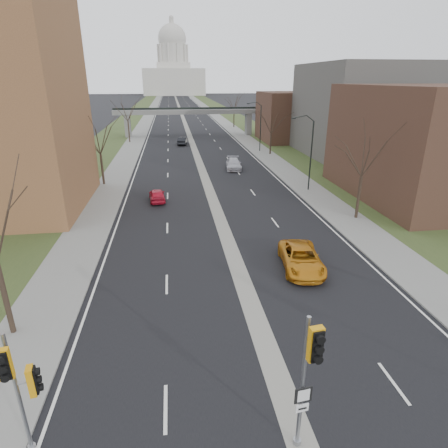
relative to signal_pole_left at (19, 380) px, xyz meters
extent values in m
plane|color=black|center=(9.58, -0.71, -3.33)|extent=(700.00, 700.00, 0.00)
cube|color=black|center=(9.58, 149.29, -3.33)|extent=(20.00, 600.00, 0.01)
cube|color=gray|center=(9.58, 149.29, -3.33)|extent=(1.20, 600.00, 0.02)
cube|color=gray|center=(21.58, 149.29, -3.27)|extent=(4.00, 600.00, 0.12)
cube|color=gray|center=(-2.42, 149.29, -3.27)|extent=(4.00, 600.00, 0.12)
cube|color=#2D3E1D|center=(27.58, 149.29, -3.28)|extent=(8.00, 600.00, 0.10)
cube|color=#2D3E1D|center=(-8.42, 149.29, -3.28)|extent=(8.00, 600.00, 0.10)
cube|color=#503125|center=(33.58, 27.29, 2.67)|extent=(16.00, 20.00, 12.00)
cube|color=#51504A|center=(37.58, 51.29, 4.17)|extent=(18.00, 22.00, 15.00)
cube|color=#503125|center=(31.58, 69.29, 1.67)|extent=(14.00, 14.00, 10.00)
cube|color=slate|center=(-4.42, 79.29, -0.83)|extent=(1.20, 2.50, 5.00)
cube|color=slate|center=(23.58, 79.29, -0.83)|extent=(1.20, 2.50, 5.00)
cube|color=slate|center=(9.58, 79.29, 2.17)|extent=(34.00, 3.00, 1.00)
cube|color=black|center=(9.58, 79.29, 2.87)|extent=(34.00, 0.15, 0.50)
cube|color=beige|center=(9.58, 319.29, 6.67)|extent=(48.00, 42.00, 20.00)
cube|color=beige|center=(9.58, 319.29, 18.67)|extent=(26.00, 26.00, 5.00)
cylinder|color=beige|center=(9.58, 319.29, 27.67)|extent=(22.00, 22.00, 14.00)
sphere|color=beige|center=(9.58, 319.29, 38.67)|extent=(22.00, 22.00, 22.00)
cylinder|color=beige|center=(9.58, 319.29, 50.17)|extent=(3.60, 3.60, 4.50)
cylinder|color=black|center=(21.38, 31.29, 0.79)|extent=(0.16, 0.16, 8.00)
cube|color=black|center=(19.08, 31.29, 5.14)|extent=(0.45, 0.18, 0.14)
cylinder|color=black|center=(21.38, 57.29, 0.79)|extent=(0.16, 0.16, 8.00)
cube|color=black|center=(19.08, 57.29, 5.14)|extent=(0.45, 0.18, 0.14)
cylinder|color=#382B21|center=(-3.42, 7.29, -1.21)|extent=(0.28, 0.28, 4.00)
cylinder|color=#382B21|center=(-3.42, 37.29, -1.34)|extent=(0.28, 0.28, 3.75)
cylinder|color=#382B21|center=(-3.42, 71.29, -1.09)|extent=(0.28, 0.28, 4.25)
cylinder|color=#382B21|center=(22.58, 21.29, -1.21)|extent=(0.28, 0.28, 4.00)
cylinder|color=#382B21|center=(22.58, 54.29, -1.46)|extent=(0.28, 0.28, 3.50)
cylinder|color=#382B21|center=(22.58, 94.29, -1.09)|extent=(0.28, 0.28, 4.25)
cylinder|color=gray|center=(-0.22, 0.15, -0.79)|extent=(0.14, 0.14, 5.09)
cylinder|color=gray|center=(-0.22, 0.15, -3.24)|extent=(0.27, 0.27, 0.20)
cube|color=orange|center=(-0.13, -0.33, 0.98)|extent=(0.48, 0.46, 1.13)
cube|color=orange|center=(0.26, 0.24, -0.30)|extent=(0.46, 0.48, 1.13)
cylinder|color=gray|center=(9.41, -0.95, -0.55)|extent=(0.15, 0.15, 5.58)
cylinder|color=gray|center=(9.41, -0.95, -3.23)|extent=(0.30, 0.30, 0.21)
cube|color=orange|center=(9.47, -1.48, 1.60)|extent=(0.50, 0.48, 1.23)
cube|color=black|center=(9.41, -0.95, -0.87)|extent=(0.64, 0.12, 0.64)
cube|color=silver|center=(9.41, -0.95, -1.46)|extent=(0.48, 0.10, 0.32)
imported|color=#B7142A|center=(3.49, 29.52, -2.64)|extent=(1.99, 4.21, 1.39)
imported|color=black|center=(7.52, 67.04, -2.55)|extent=(2.25, 4.92, 1.56)
imported|color=#C37714|center=(14.01, 12.24, -2.55)|extent=(3.30, 5.95, 1.57)
imported|color=#B5B4BD|center=(14.31, 43.86, -2.56)|extent=(2.74, 5.54, 1.55)
camera|label=1|loc=(5.38, -10.43, 9.26)|focal=30.00mm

